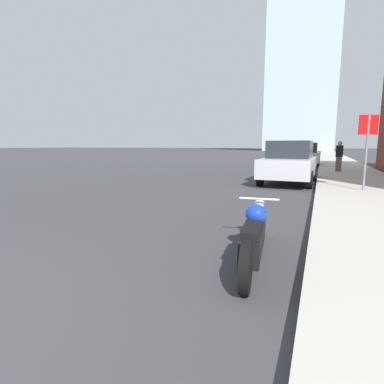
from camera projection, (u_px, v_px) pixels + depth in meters
sidewalk at (334, 158)px, 36.26m from camera, size 3.20×240.00×0.15m
distant_tower at (305, 38)px, 93.86m from camera, size 20.65×20.65×70.17m
motorcycle at (254, 234)px, 4.06m from camera, size 0.62×2.47×0.73m
parked_car_silver at (290, 163)px, 12.28m from camera, size 2.11×4.28×1.74m
parked_car_white at (306, 155)px, 22.92m from camera, size 1.95×4.50×1.77m
stop_sign at (367, 139)px, 9.31m from camera, size 0.57×0.26×2.34m
pedestrian at (339, 156)px, 16.35m from camera, size 0.36×0.23×1.66m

